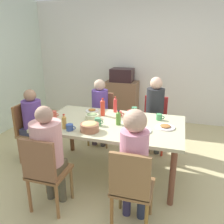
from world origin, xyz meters
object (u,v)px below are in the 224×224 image
chair_2 (102,115)px  microwave (122,75)px  person_0 (134,159)px  bottle_0 (64,122)px  dining_table (112,128)px  cup_6 (98,122)px  cup_2 (159,117)px  bottle_1 (103,107)px  person_4 (33,120)px  chair_3 (154,120)px  plate_1 (92,111)px  cup_1 (54,114)px  cup_0 (134,110)px  person_1 (48,148)px  bowl_1 (92,116)px  bottle_3 (118,118)px  bottle_2 (115,105)px  cup_3 (130,114)px  plate_2 (141,130)px  chair_0 (131,186)px  person_3 (155,109)px  plate_0 (165,127)px  chair_1 (45,170)px  cup_5 (70,127)px  cup_7 (119,114)px  bowl_0 (90,127)px  chair_4 (29,129)px  plate_3 (131,122)px  side_cabinet (122,101)px

chair_2 → microwave: size_ratio=1.88×
person_0 → bottle_0: size_ratio=6.69×
dining_table → cup_6: size_ratio=16.15×
cup_2 → bottle_1: bottle_1 is taller
person_4 → cup_6: size_ratio=9.75×
dining_table → chair_3: chair_3 is taller
plate_1 → cup_1: bearing=-135.4°
cup_0 → bottle_1: bottle_1 is taller
person_1 → bowl_1: person_1 is taller
cup_6 → bottle_3: (0.25, 0.09, 0.04)m
bottle_2 → bottle_3: (0.18, -0.49, -0.02)m
cup_3 → plate_2: bearing=-63.0°
cup_0 → cup_6: bearing=-121.1°
cup_3 → bottle_0: bearing=-137.5°
person_1 → dining_table: bearing=60.6°
bottle_1 → cup_0: bearing=27.4°
chair_0 → cup_2: 1.25m
plate_2 → microwave: 2.43m
person_3 → plate_0: person_3 is taller
chair_0 → plate_2: (-0.05, 0.75, 0.26)m
dining_table → cup_3: 0.36m
person_1 → person_4: 1.13m
plate_0 → cup_6: (-0.84, -0.16, 0.04)m
chair_0 → chair_1: 0.94m
person_3 → cup_5: (-0.89, -1.23, 0.06)m
person_4 → cup_6: bearing=-7.5°
chair_3 → cup_0: 0.61m
cup_7 → plate_0: bearing=-20.0°
dining_table → bowl_1: bowl_1 is taller
chair_2 → person_3: 0.97m
bottle_1 → person_4: bearing=-167.0°
chair_2 → cup_0: size_ratio=7.58×
chair_1 → cup_6: size_ratio=7.74×
bowl_0 → chair_3: bearing=63.0°
cup_2 → cup_1: bearing=-167.1°
cup_6 → bottle_0: size_ratio=0.62×
chair_4 → bottle_1: 1.19m
dining_table → chair_1: bearing=-116.9°
chair_2 → plate_3: bearing=-50.1°
chair_1 → cup_5: bearing=84.6°
cup_2 → bottle_1: size_ratio=0.44×
person_1 → chair_2: 1.77m
cup_6 → bottle_2: bearing=83.5°
plate_0 → side_cabinet: side_cabinet is taller
person_3 → bowl_1: size_ratio=6.74×
cup_2 → cup_6: size_ratio=0.99×
chair_2 → plate_3: (0.72, -0.86, 0.26)m
person_1 → bottle_3: person_1 is taller
chair_1 → person_3: person_3 is taller
chair_1 → bottle_1: bottle_1 is taller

